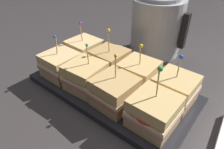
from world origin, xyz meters
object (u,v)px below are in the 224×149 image
object	(u,v)px
sandwich_back_far_right	(175,89)
sandwich_front_center_right	(115,92)
kettle_steel	(157,26)
serving_platter	(112,88)
sandwich_front_center_left	(85,76)
sandwich_back_center_right	(139,74)
sandwich_front_far_left	(61,65)
sandwich_back_center_left	(110,62)
sandwich_front_far_right	(154,112)
sandwich_back_far_left	(84,51)

from	to	relation	value
sandwich_back_far_right	sandwich_front_center_right	bearing A→B (deg)	-135.96
sandwich_back_far_right	kettle_steel	world-z (taller)	kettle_steel
serving_platter	sandwich_front_center_left	bearing A→B (deg)	-136.43
serving_platter	sandwich_back_center_right	world-z (taller)	sandwich_back_center_right
sandwich_front_far_left	kettle_steel	bearing A→B (deg)	69.12
sandwich_front_far_left	sandwich_back_center_left	bearing A→B (deg)	44.39
serving_platter	sandwich_front_center_left	distance (m)	0.09
sandwich_front_center_right	sandwich_back_far_right	size ratio (longest dim) A/B	1.05
sandwich_front_center_left	kettle_steel	world-z (taller)	kettle_steel
sandwich_back_center_right	sandwich_back_far_right	bearing A→B (deg)	0.14
sandwich_front_far_left	sandwich_front_center_left	bearing A→B (deg)	0.79
serving_platter	sandwich_front_center_right	distance (m)	0.09
sandwich_back_far_right	sandwich_front_far_left	bearing A→B (deg)	-161.56
sandwich_front_center_left	sandwich_back_center_right	size ratio (longest dim) A/B	1.02
sandwich_front_far_left	sandwich_front_center_right	xyz separation A→B (m)	(0.22, -0.00, 0.00)
sandwich_front_far_left	sandwich_back_far_right	bearing A→B (deg)	18.44
sandwich_front_far_right	sandwich_back_center_left	xyz separation A→B (m)	(-0.22, 0.11, -0.00)
sandwich_front_center_right	sandwich_back_center_left	bearing A→B (deg)	134.30
sandwich_back_center_left	sandwich_back_center_right	bearing A→B (deg)	1.16
sandwich_back_center_right	sandwich_front_far_right	bearing A→B (deg)	-45.01
sandwich_back_far_left	kettle_steel	world-z (taller)	kettle_steel
sandwich_back_far_left	sandwich_back_center_left	world-z (taller)	sandwich_back_center_left
sandwich_back_far_right	sandwich_back_far_left	bearing A→B (deg)	-179.56
sandwich_back_far_left	sandwich_front_center_left	bearing A→B (deg)	-43.53
sandwich_front_far_left	sandwich_back_far_right	world-z (taller)	sandwich_back_far_right
serving_platter	sandwich_front_far_left	bearing A→B (deg)	-161.65
serving_platter	sandwich_front_far_right	xyz separation A→B (m)	(0.17, -0.06, 0.05)
sandwich_back_center_right	kettle_steel	distance (m)	0.27
sandwich_front_far_left	sandwich_back_far_right	size ratio (longest dim) A/B	0.97
sandwich_front_center_right	sandwich_back_center_left	world-z (taller)	sandwich_back_center_left
sandwich_front_center_right	sandwich_back_far_left	bearing A→B (deg)	153.78
sandwich_front_center_right	sandwich_back_center_left	distance (m)	0.15
sandwich_front_center_left	sandwich_back_far_left	distance (m)	0.16
sandwich_back_far_left	sandwich_back_far_right	world-z (taller)	sandwich_back_far_left
sandwich_front_center_left	sandwich_front_far_right	xyz separation A→B (m)	(0.22, -0.00, 0.00)
serving_platter	sandwich_back_center_left	bearing A→B (deg)	134.58
sandwich_back_far_left	kettle_steel	size ratio (longest dim) A/B	0.60
kettle_steel	sandwich_front_center_right	bearing A→B (deg)	-77.43
sandwich_front_far_right	sandwich_back_center_right	distance (m)	0.16
sandwich_front_far_left	sandwich_back_far_left	world-z (taller)	sandwich_back_far_left
sandwich_front_center_left	sandwich_back_far_right	world-z (taller)	sandwich_front_center_left
kettle_steel	sandwich_back_far_right	bearing A→B (deg)	-51.75
sandwich_front_center_right	sandwich_back_far_left	size ratio (longest dim) A/B	1.01
sandwich_front_center_right	sandwich_front_far_right	bearing A→B (deg)	-0.07
sandwich_back_center_left	kettle_steel	world-z (taller)	kettle_steel
sandwich_back_far_right	sandwich_front_far_right	bearing A→B (deg)	-90.99
sandwich_front_center_left	sandwich_front_center_right	bearing A→B (deg)	-1.16
sandwich_front_far_right	sandwich_back_center_right	xyz separation A→B (m)	(-0.11, 0.11, -0.00)
sandwich_back_center_left	sandwich_back_center_right	size ratio (longest dim) A/B	1.12
serving_platter	sandwich_front_center_left	xyz separation A→B (m)	(-0.06, -0.05, 0.05)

